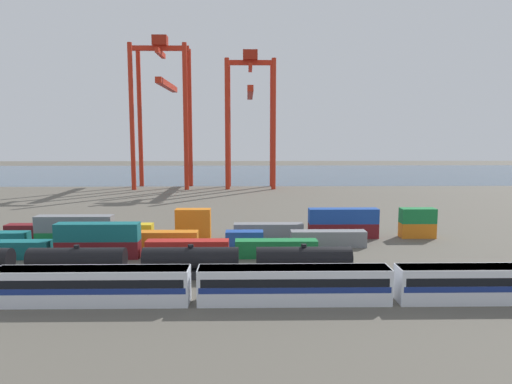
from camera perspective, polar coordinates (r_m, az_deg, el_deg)
The scene contains 25 objects.
ground_plane at distance 111.10m, azimuth -2.59°, elevation -2.30°, with size 420.00×420.00×0.00m, color #5B564C.
harbour_water at distance 217.95m, azimuth -1.82°, elevation 2.30°, with size 400.00×110.00×0.01m, color #384C60.
passenger_train at distance 51.13m, azimuth 4.65°, elevation -11.07°, with size 63.60×3.14×3.90m.
freight_tank_row at distance 61.39m, azimuth -14.67°, elevation -8.33°, with size 54.95×2.79×4.25m.
shipping_container_0 at distance 77.57m, azimuth -28.02°, elevation -6.24°, with size 12.10×2.44×2.60m, color #146066.
shipping_container_1 at distance 72.61m, azimuth -18.72°, elevation -6.65°, with size 12.10×2.44×2.60m, color maroon.
shipping_container_2 at distance 72.05m, azimuth -18.81°, elevation -4.64°, with size 12.10×2.44×2.60m, color #146066.
shipping_container_3 at distance 69.77m, azimuth -8.37°, elevation -6.90°, with size 12.10×2.44×2.60m, color #AD211C.
shipping_container_4 at distance 69.33m, azimuth 2.49°, elevation -6.92°, with size 12.10×2.44×2.60m, color #197538.
shipping_container_6 at distance 80.36m, azimuth -21.24°, elevation -5.45°, with size 12.10×2.44×2.60m, color #197538.
shipping_container_7 at distance 79.85m, azimuth -21.32°, elevation -3.63°, with size 12.10×2.44×2.60m, color slate.
shipping_container_8 at distance 76.75m, azimuth -11.65°, elevation -5.69°, with size 12.10×2.44×2.60m, color orange.
shipping_container_9 at distance 75.44m, azimuth -1.43°, elevation -5.76°, with size 6.04×2.44×2.60m, color #1C4299.
shipping_container_10 at distance 76.54m, azimuth 8.82°, elevation -5.66°, with size 12.10×2.44×2.60m, color slate.
shipping_container_11 at distance 89.18m, azimuth -24.71°, elevation -4.42°, with size 12.10×2.44×2.60m, color maroon.
shipping_container_12 at distance 84.78m, azimuth -16.54°, elevation -4.63°, with size 12.10×2.44×2.60m, color gold.
shipping_container_13 at distance 82.25m, azimuth -7.67°, elevation -4.75°, with size 6.04×2.44×2.60m, color orange.
shipping_container_14 at distance 81.76m, azimuth -7.70°, elevation -2.96°, with size 6.04×2.44×2.60m, color orange.
shipping_container_15 at distance 81.77m, azimuth 1.52°, elevation -4.76°, with size 12.10×2.44×2.60m, color slate.
shipping_container_16 at distance 83.38m, azimuth 10.59°, elevation -4.64°, with size 12.10×2.44×2.60m, color maroon.
shipping_container_17 at distance 82.90m, azimuth 10.63°, elevation -2.88°, with size 12.10×2.44×2.60m, color #1C4299.
shipping_container_18 at distance 86.96m, azimuth 19.11°, elevation -4.43°, with size 6.04×2.44×2.60m, color orange.
shipping_container_19 at distance 86.50m, azimuth 19.18°, elevation -2.75°, with size 6.04×2.44×2.60m, color #197538.
gantry_crane_west at distance 163.70m, azimuth -11.34°, elevation 11.16°, with size 18.92×35.96×50.22m.
gantry_crane_central at distance 161.52m, azimuth -0.70°, elevation 10.49°, with size 16.75×37.18×45.67m.
Camera 1 is at (3.09, -69.59, 18.02)m, focal length 32.69 mm.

